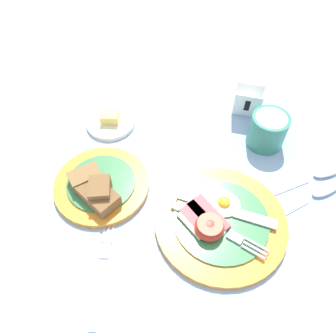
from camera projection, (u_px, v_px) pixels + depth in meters
ground_plane at (181, 220)px, 0.60m from camera, size 3.00×3.00×0.00m
breakfast_plate at (219, 221)px, 0.59m from camera, size 0.24×0.24×0.04m
bread_plate at (100, 186)px, 0.63m from camera, size 0.19×0.19×0.05m
sugar_cup at (268, 130)px, 0.69m from camera, size 0.08×0.08×0.07m
butter_dish at (110, 122)px, 0.74m from camera, size 0.11×0.11×0.03m
number_card at (248, 103)px, 0.74m from camera, size 0.06×0.05×0.07m
teaspoon_by_saucer at (316, 194)px, 0.63m from camera, size 0.15×0.14×0.01m
teaspoon_near_cup at (317, 175)px, 0.66m from camera, size 0.17×0.13×0.01m
fork_on_cloth at (101, 272)px, 0.54m from camera, size 0.05×0.18×0.01m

